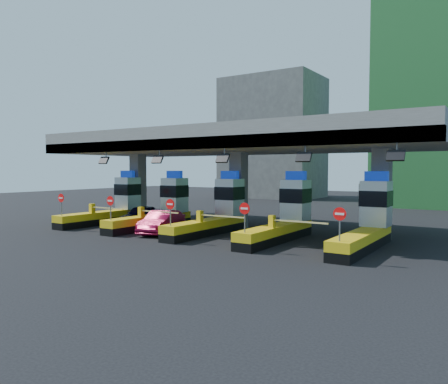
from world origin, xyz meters
The scene contains 10 objects.
ground centered at (0.00, 0.00, 0.00)m, with size 120.00×120.00×0.00m, color black.
toll_canopy centered at (0.00, 2.87, 6.13)m, with size 28.00×12.09×7.00m.
toll_lane_far_left centered at (-10.00, 0.28, 1.40)m, with size 4.43×8.00×4.16m.
toll_lane_left centered at (-5.00, 0.28, 1.40)m, with size 4.43×8.00×4.16m.
toll_lane_center centered at (0.00, 0.28, 1.40)m, with size 4.43×8.00×4.16m.
toll_lane_right centered at (5.00, 0.28, 1.40)m, with size 4.43×8.00×4.16m.
toll_lane_far_right centered at (10.00, 0.28, 1.40)m, with size 4.43×8.00×4.16m.
bg_building_concrete centered at (-14.00, 36.00, 9.00)m, with size 14.00×10.00×18.00m, color #4C4C49.
van centered at (-7.25, 0.47, 0.74)m, with size 1.75×4.35×1.48m, color black.
red_car centered at (-2.91, -2.06, 0.76)m, with size 1.60×4.59×1.51m, color maroon.
Camera 1 is at (16.39, -23.95, 4.27)m, focal length 35.00 mm.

